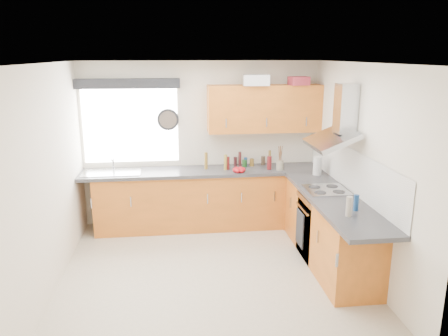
{
  "coord_description": "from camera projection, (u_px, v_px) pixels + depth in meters",
  "views": [
    {
      "loc": [
        -0.41,
        -4.81,
        2.6
      ],
      "look_at": [
        0.25,
        0.85,
        1.1
      ],
      "focal_mm": 35.0,
      "sensor_mm": 36.0,
      "label": 1
    }
  ],
  "objects": [
    {
      "name": "oven",
      "position": [
        324.0,
        226.0,
        5.68
      ],
      "size": [
        0.56,
        0.58,
        0.85
      ],
      "primitive_type": "cube",
      "color": "black",
      "rests_on": "ground_plane"
    },
    {
      "name": "bottle_1",
      "position": [
        349.0,
        206.0,
        4.65
      ],
      "size": [
        0.07,
        0.07,
        0.22
      ],
      "primitive_type": "cylinder",
      "color": "#A19789",
      "rests_on": "worktop_right"
    },
    {
      "name": "base_cab_right",
      "position": [
        329.0,
        230.0,
        5.54
      ],
      "size": [
        0.58,
        2.1,
        0.86
      ],
      "primitive_type": "cube",
      "color": "#B15C1D",
      "rests_on": "ground_plane"
    },
    {
      "name": "extractor_hood",
      "position": [
        338.0,
        123.0,
        5.35
      ],
      "size": [
        0.52,
        0.78,
        0.66
      ],
      "primitive_type": null,
      "color": "#ADB1B9",
      "rests_on": "wall_right"
    },
    {
      "name": "jar_5",
      "position": [
        252.0,
        162.0,
        6.75
      ],
      "size": [
        0.07,
        0.07,
        0.11
      ],
      "primitive_type": "cylinder",
      "color": "brown",
      "rests_on": "worktop_back"
    },
    {
      "name": "wall_back",
      "position": [
        201.0,
        144.0,
        6.74
      ],
      "size": [
        3.6,
        0.02,
        2.5
      ],
      "primitive_type": "cube",
      "color": "silver",
      "rests_on": "ground_plane"
    },
    {
      "name": "kitchen_roll",
      "position": [
        317.0,
        166.0,
        6.24
      ],
      "size": [
        0.14,
        0.14,
        0.27
      ],
      "primitive_type": "cylinder",
      "rotation": [
        0.0,
        0.0,
        -0.19
      ],
      "color": "silver",
      "rests_on": "worktop_right"
    },
    {
      "name": "washing_machine",
      "position": [
        191.0,
        202.0,
        6.67
      ],
      "size": [
        0.59,
        0.57,
        0.79
      ],
      "primitive_type": "cube",
      "rotation": [
        0.0,
        0.0,
        -0.1
      ],
      "color": "silver",
      "rests_on": "ground_plane"
    },
    {
      "name": "sink",
      "position": [
        112.0,
        170.0,
        6.38
      ],
      "size": [
        0.84,
        0.46,
        0.1
      ],
      "primitive_type": null,
      "color": "#ADB1B9",
      "rests_on": "worktop_back"
    },
    {
      "name": "worktop_right",
      "position": [
        335.0,
        200.0,
        5.27
      ],
      "size": [
        0.62,
        2.42,
        0.05
      ],
      "primitive_type": "cube",
      "color": "#313134",
      "rests_on": "base_cab_right"
    },
    {
      "name": "wall_front",
      "position": [
        232.0,
        238.0,
        3.28
      ],
      "size": [
        3.6,
        0.02,
        2.5
      ],
      "primitive_type": "cube",
      "color": "silver",
      "rests_on": "ground_plane"
    },
    {
      "name": "jar_6",
      "position": [
        245.0,
        163.0,
        6.71
      ],
      "size": [
        0.07,
        0.07,
        0.11
      ],
      "primitive_type": "cylinder",
      "color": "#194317",
      "rests_on": "worktop_back"
    },
    {
      "name": "casserole",
      "position": [
        256.0,
        80.0,
        6.31
      ],
      "size": [
        0.39,
        0.29,
        0.16
      ],
      "primitive_type": "cube",
      "rotation": [
        0.0,
        0.0,
        -0.06
      ],
      "color": "silver",
      "rests_on": "upper_cabinets"
    },
    {
      "name": "splashback",
      "position": [
        350.0,
        169.0,
        5.52
      ],
      "size": [
        0.01,
        3.0,
        0.54
      ],
      "primitive_type": "cube",
      "color": "white",
      "rests_on": "wall_right"
    },
    {
      "name": "base_cab_corner",
      "position": [
        298.0,
        197.0,
        6.83
      ],
      "size": [
        0.6,
        0.6,
        0.86
      ],
      "primitive_type": "cube",
      "color": "#B15C1D",
      "rests_on": "ground_plane"
    },
    {
      "name": "upper_cabinets",
      "position": [
        264.0,
        109.0,
        6.54
      ],
      "size": [
        1.7,
        0.35,
        0.7
      ],
      "primitive_type": "cube",
      "color": "#B15C1D",
      "rests_on": "wall_back"
    },
    {
      "name": "jar_10",
      "position": [
        240.0,
        159.0,
        6.76
      ],
      "size": [
        0.05,
        0.05,
        0.22
      ],
      "primitive_type": "cylinder",
      "color": "#4B1B1C",
      "rests_on": "worktop_back"
    },
    {
      "name": "window",
      "position": [
        131.0,
        126.0,
        6.54
      ],
      "size": [
        1.4,
        0.02,
        1.1
      ],
      "primitive_type": "cube",
      "color": "silver",
      "rests_on": "wall_back"
    },
    {
      "name": "storage_box",
      "position": [
        299.0,
        81.0,
        6.39
      ],
      "size": [
        0.29,
        0.26,
        0.12
      ],
      "primitive_type": "cube",
      "rotation": [
        0.0,
        0.0,
        0.13
      ],
      "color": "#A12C3A",
      "rests_on": "upper_cabinets"
    },
    {
      "name": "jar_9",
      "position": [
        225.0,
        162.0,
        6.51
      ],
      "size": [
        0.05,
        0.05,
        0.23
      ],
      "primitive_type": "cylinder",
      "color": "olive",
      "rests_on": "worktop_back"
    },
    {
      "name": "base_cab_back",
      "position": [
        196.0,
        200.0,
        6.66
      ],
      "size": [
        3.0,
        0.58,
        0.86
      ],
      "primitive_type": "cube",
      "color": "#B15C1D",
      "rests_on": "ground_plane"
    },
    {
      "name": "ceiling",
      "position": [
        210.0,
        63.0,
        4.7
      ],
      "size": [
        3.6,
        3.6,
        0.02
      ],
      "primitive_type": "cube",
      "color": "white",
      "rests_on": "wall_back"
    },
    {
      "name": "wall_clock",
      "position": [
        168.0,
        120.0,
        6.55
      ],
      "size": [
        0.32,
        0.04,
        0.32
      ],
      "primitive_type": "cylinder",
      "rotation": [
        1.57,
        0.0,
        0.0
      ],
      "color": "black",
      "rests_on": "wall_back"
    },
    {
      "name": "ground_plane",
      "position": [
        212.0,
        273.0,
        5.33
      ],
      "size": [
        3.6,
        3.6,
        0.0
      ],
      "primitive_type": "plane",
      "color": "beige"
    },
    {
      "name": "jar_3",
      "position": [
        263.0,
        161.0,
        6.82
      ],
      "size": [
        0.06,
        0.06,
        0.14
      ],
      "primitive_type": "cylinder",
      "color": "#413224",
      "rests_on": "worktop_back"
    },
    {
      "name": "tomato_cluster",
      "position": [
        239.0,
        170.0,
        6.4
      ],
      "size": [
        0.17,
        0.17,
        0.07
      ],
      "primitive_type": null,
      "rotation": [
        0.0,
        0.0,
        -0.06
      ],
      "color": "red",
      "rests_on": "worktop_back"
    },
    {
      "name": "worktop_back",
      "position": [
        202.0,
        171.0,
        6.55
      ],
      "size": [
        3.6,
        0.62,
        0.05
      ],
      "primitive_type": "cube",
      "color": "#313134",
      "rests_on": "base_cab_back"
    },
    {
      "name": "jar_7",
      "position": [
        246.0,
        162.0,
        6.76
      ],
      "size": [
        0.05,
        0.05,
        0.13
      ],
      "primitive_type": "cylinder",
      "color": "navy",
      "rests_on": "worktop_back"
    },
    {
      "name": "wall_right",
      "position": [
        361.0,
        170.0,
        5.22
      ],
      "size": [
        0.02,
        3.6,
        2.5
      ],
      "primitive_type": "cube",
      "color": "silver",
      "rests_on": "ground_plane"
    },
    {
      "name": "jar_4",
      "position": [
        270.0,
        158.0,
        6.81
      ],
      "size": [
        0.04,
        0.04,
        0.23
      ],
      "primitive_type": "cylinder",
      "color": "olive",
      "rests_on": "worktop_back"
    },
    {
      "name": "bottle_0",
      "position": [
        356.0,
        203.0,
        4.82
      ],
      "size": [
        0.06,
        0.06,
        0.18
      ],
      "primitive_type": "cylinder",
      "color": "navy",
      "rests_on": "worktop_right"
    },
    {
      "name": "hob_plate",
      "position": [
        326.0,
        190.0,
        5.55
      ],
      "size": [
        0.52,
        0.52,
        0.01
      ],
      "primitive_type": "cube",
      "color": "#ADB1B9",
      "rests_on": "worktop_right"
    },
    {
      "name": "jar_2",
      "position": [
        235.0,
        162.0,
        6.74
      ],
      "size": [
        0.05,
        0.05,
        0.14
      ],
      "primitive_type": "cylinder",
      "color": "#331214",
      "rests_on": "worktop_back"
    },
    {
      "name": "wall_left",
      "position": [
        49.0,
        180.0,
        4.81
      ],
      "size": [
        0.02,
        3.6,
        2.5
      ],
      "primitive_type": "cube",
      "color": "silver",
      "rests_on": "ground_plane"
    },
    {
      "name": "jar_1",
      "position": [
        206.0,
        161.0,
        6.56
      ],
      "size": [
        0.05,
        0.05,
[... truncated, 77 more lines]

